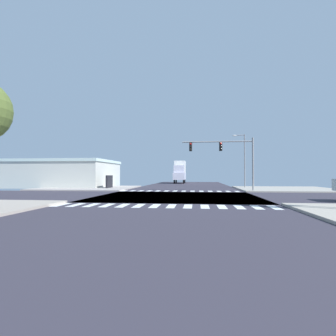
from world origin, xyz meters
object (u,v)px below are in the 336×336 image
Objects in this scene: bank_building at (67,174)px; box_truck_queued_1 at (180,171)px; traffic_signal_mast at (224,152)px; street_lamp at (243,156)px.

box_truck_queued_1 reaches higher than bank_building.
traffic_signal_mast is at bearing 104.04° from box_truck_queued_1.
street_lamp is (3.34, 7.63, 0.04)m from traffic_signal_mast.
box_truck_queued_1 is at bearing 117.41° from street_lamp.
bank_building is at bearing 160.00° from traffic_signal_mast.
box_truck_queued_1 is (-10.13, 19.54, -1.98)m from street_lamp.
bank_building is (-22.89, 8.33, -2.46)m from traffic_signal_mast.
bank_building is at bearing 49.49° from box_truck_queued_1.
street_lamp is 0.49× the size of bank_building.
bank_building is at bearing 178.46° from street_lamp.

